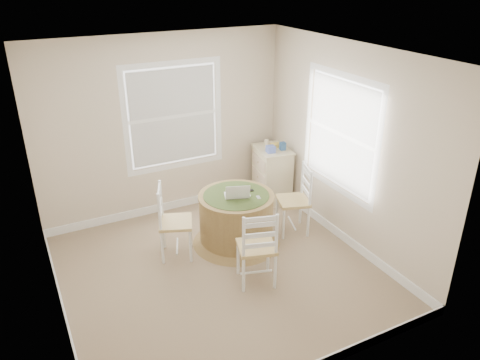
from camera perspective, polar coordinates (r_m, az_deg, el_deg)
room at (r=5.35m, az=-1.97°, el=1.69°), size 3.64×3.64×2.64m
round_table at (r=6.15m, az=-0.45°, el=-4.51°), size 1.17×1.17×0.71m
chair_left at (r=5.91m, az=-7.86°, el=-5.10°), size 0.53×0.54×0.95m
chair_near at (r=5.38m, az=2.03°, el=-8.10°), size 0.52×0.50×0.95m
chair_right at (r=6.40m, az=6.50°, el=-2.50°), size 0.51×0.52×0.95m
laptop at (r=5.95m, az=-0.39°, el=-1.80°), size 0.38×0.36×0.22m
mouse at (r=5.98m, az=1.02°, el=-1.88°), size 0.07×0.10×0.03m
phone at (r=5.94m, az=2.26°, el=-2.17°), size 0.06×0.10×0.02m
keys at (r=6.11m, az=1.37°, el=-1.32°), size 0.07×0.06×0.02m
corner_chest at (r=7.29m, az=3.89°, el=0.72°), size 0.57×0.70×0.85m
tissue_box at (r=6.95m, az=3.73°, el=3.73°), size 0.14×0.14×0.10m
box_yellow at (r=7.18m, az=4.44°, el=4.26°), size 0.16×0.12×0.06m
box_blue at (r=7.06m, az=5.35°, el=4.12°), size 0.09×0.09×0.12m
cup_cream at (r=7.25m, az=3.20°, el=4.63°), size 0.07×0.07×0.09m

